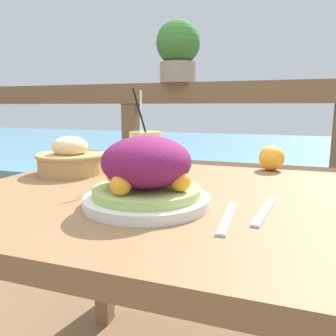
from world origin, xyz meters
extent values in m
cube|color=olive|center=(0.00, 0.00, 0.70)|extent=(1.02, 0.86, 0.04)
cube|color=olive|center=(-0.45, 0.37, 0.34)|extent=(0.06, 0.06, 0.68)
cube|color=brown|center=(0.00, 0.68, 0.97)|extent=(2.80, 0.08, 0.09)
cube|color=brown|center=(-0.45, 0.68, 0.46)|extent=(0.07, 0.07, 0.93)
cube|color=brown|center=(0.46, 0.68, 0.46)|extent=(0.07, 0.07, 0.93)
cube|color=#568EA8|center=(0.00, 3.18, 0.21)|extent=(12.00, 4.00, 0.42)
cylinder|color=silver|center=(-0.03, -0.15, 0.73)|extent=(0.26, 0.26, 0.02)
cylinder|color=#A8C66B|center=(-0.03, -0.15, 0.75)|extent=(0.22, 0.22, 0.02)
ellipsoid|color=#72194C|center=(-0.03, -0.15, 0.81)|extent=(0.18, 0.18, 0.10)
sphere|color=#F9A328|center=(0.05, -0.17, 0.78)|extent=(0.04, 0.04, 0.04)
sphere|color=#F9A328|center=(-0.04, -0.08, 0.78)|extent=(0.04, 0.04, 0.04)
sphere|color=#F9A328|center=(-0.11, -0.14, 0.78)|extent=(0.04, 0.04, 0.04)
sphere|color=#F9A328|center=(-0.05, -0.23, 0.78)|extent=(0.04, 0.04, 0.04)
cylinder|color=#DBCC7F|center=(-0.12, 0.06, 0.78)|extent=(0.09, 0.09, 0.13)
cylinder|color=black|center=(-0.12, 0.05, 0.86)|extent=(0.06, 0.02, 0.21)
cylinder|color=white|center=(-0.13, 0.06, 0.86)|extent=(0.03, 0.07, 0.21)
cylinder|color=tan|center=(-0.37, 0.07, 0.75)|extent=(0.19, 0.19, 0.06)
torus|color=tan|center=(-0.37, 0.07, 0.77)|extent=(0.20, 0.20, 0.01)
ellipsoid|color=beige|center=(-0.37, 0.07, 0.80)|extent=(0.11, 0.11, 0.06)
cylinder|color=gray|center=(-0.22, 0.68, 1.06)|extent=(0.16, 0.16, 0.09)
sphere|color=#336B2D|center=(-0.22, 0.68, 1.19)|extent=(0.19, 0.19, 0.19)
cube|color=silver|center=(0.14, -0.18, 0.72)|extent=(0.02, 0.18, 0.00)
cube|color=silver|center=(0.20, -0.12, 0.72)|extent=(0.04, 0.18, 0.00)
sphere|color=#F9A328|center=(0.20, 0.32, 0.76)|extent=(0.08, 0.08, 0.08)
camera|label=1|loc=(0.22, -0.75, 0.92)|focal=35.00mm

